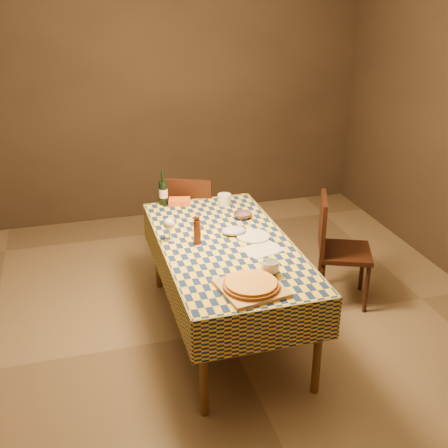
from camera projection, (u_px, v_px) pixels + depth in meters
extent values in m
plane|color=brown|center=(226.00, 331.00, 4.40)|extent=(5.00, 5.00, 0.00)
cube|color=#34271D|center=(162.00, 97.00, 6.05)|extent=(4.50, 0.10, 2.70)
cylinder|color=brown|center=(204.00, 366.00, 3.42)|extent=(0.06, 0.06, 0.75)
cylinder|color=brown|center=(318.00, 345.00, 3.61)|extent=(0.06, 0.06, 0.75)
cylinder|color=brown|center=(158.00, 249.00, 4.88)|extent=(0.06, 0.06, 0.75)
cylinder|color=brown|center=(241.00, 238.00, 5.07)|extent=(0.06, 0.06, 0.75)
cube|color=brown|center=(226.00, 247.00, 4.10)|extent=(0.90, 1.80, 0.03)
cube|color=olive|center=(226.00, 244.00, 4.09)|extent=(0.92, 1.82, 0.02)
cube|color=olive|center=(268.00, 330.00, 3.34)|extent=(0.94, 0.01, 0.30)
cube|color=olive|center=(197.00, 215.00, 4.95)|extent=(0.94, 0.01, 0.30)
cube|color=olive|center=(164.00, 269.00, 4.03)|extent=(0.01, 1.84, 0.30)
cube|color=olive|center=(285.00, 253.00, 4.26)|extent=(0.01, 1.84, 0.30)
cube|color=#AE7E51|center=(251.00, 288.00, 3.48)|extent=(0.43, 0.43, 0.02)
cylinder|color=brown|center=(251.00, 285.00, 3.47)|extent=(0.45, 0.45, 0.02)
cylinder|color=orange|center=(251.00, 283.00, 3.46)|extent=(0.41, 0.41, 0.02)
cylinder|color=#522213|center=(197.00, 232.00, 4.04)|extent=(0.07, 0.07, 0.18)
sphere|color=#522213|center=(197.00, 218.00, 3.99)|extent=(0.04, 0.04, 0.04)
imported|color=#563D48|center=(243.00, 215.00, 4.50)|extent=(0.17, 0.17, 0.05)
cylinder|color=silver|center=(170.00, 239.00, 4.14)|extent=(0.10, 0.10, 0.01)
cylinder|color=silver|center=(170.00, 234.00, 4.12)|extent=(0.01, 0.01, 0.08)
sphere|color=silver|center=(169.00, 224.00, 4.08)|extent=(0.09, 0.09, 0.09)
ellipsoid|color=#3C0707|center=(169.00, 225.00, 4.09)|extent=(0.06, 0.06, 0.03)
cylinder|color=black|center=(163.00, 193.00, 4.73)|extent=(0.08, 0.08, 0.21)
cylinder|color=black|center=(163.00, 177.00, 4.67)|extent=(0.03, 0.03, 0.08)
cylinder|color=beige|center=(163.00, 193.00, 4.73)|extent=(0.08, 0.08, 0.08)
cylinder|color=silver|center=(224.00, 200.00, 4.75)|extent=(0.13, 0.13, 0.09)
cube|color=#D4501B|center=(180.00, 202.00, 4.77)|extent=(0.20, 0.16, 0.05)
cylinder|color=silver|center=(253.00, 236.00, 4.17)|extent=(0.28, 0.28, 0.01)
imported|color=silver|center=(270.00, 268.00, 3.65)|extent=(0.14, 0.14, 0.09)
cube|color=silver|center=(262.00, 249.00, 3.99)|extent=(0.31, 0.27, 0.00)
ellipsoid|color=#ADB9DE|center=(234.00, 231.00, 4.22)|extent=(0.20, 0.15, 0.05)
cube|color=black|center=(193.00, 221.00, 5.24)|extent=(0.56, 0.56, 0.04)
cube|color=black|center=(188.00, 204.00, 4.96)|extent=(0.40, 0.20, 0.46)
cylinder|color=black|center=(215.00, 237.00, 5.48)|extent=(0.04, 0.04, 0.43)
cylinder|color=black|center=(179.00, 235.00, 5.52)|extent=(0.04, 0.04, 0.43)
cylinder|color=black|center=(209.00, 253.00, 5.15)|extent=(0.04, 0.04, 0.43)
cylinder|color=black|center=(171.00, 251.00, 5.20)|extent=(0.04, 0.04, 0.43)
cube|color=black|center=(345.00, 252.00, 4.66)|extent=(0.55, 0.55, 0.04)
cube|color=black|center=(323.00, 224.00, 4.58)|extent=(0.20, 0.40, 0.46)
cylinder|color=black|center=(366.00, 289.00, 4.57)|extent=(0.04, 0.04, 0.43)
cylinder|color=black|center=(362.00, 268.00, 4.89)|extent=(0.04, 0.04, 0.43)
cylinder|color=black|center=(322.00, 286.00, 4.61)|extent=(0.04, 0.04, 0.43)
cylinder|color=black|center=(320.00, 266.00, 4.93)|extent=(0.04, 0.04, 0.43)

